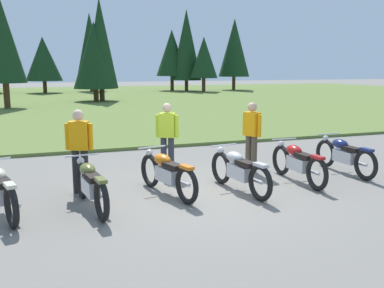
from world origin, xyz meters
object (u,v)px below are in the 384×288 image
object	(u,v)px
motorcycle_navy	(344,155)
rider_checking_bike	(167,134)
motorcycle_cream	(1,190)
rider_near_row_end	(79,146)
motorcycle_red	(298,162)
motorcycle_silver	(239,170)
motorcycle_olive	(91,185)
rider_with_back_turned	(252,133)
motorcycle_orange	(167,173)

from	to	relation	value
motorcycle_navy	rider_checking_bike	xyz separation A→B (m)	(-3.96, 1.32, 0.51)
motorcycle_cream	motorcycle_navy	world-z (taller)	same
rider_near_row_end	motorcycle_red	bearing A→B (deg)	-9.22
motorcycle_silver	rider_near_row_end	size ratio (longest dim) A/B	1.25
motorcycle_silver	rider_checking_bike	size ratio (longest dim) A/B	1.25
motorcycle_olive	rider_with_back_turned	bearing A→B (deg)	20.60
motorcycle_navy	motorcycle_cream	bearing A→B (deg)	-176.21
motorcycle_red	motorcycle_navy	bearing A→B (deg)	11.81
motorcycle_olive	motorcycle_cream	bearing A→B (deg)	174.42
motorcycle_olive	motorcycle_navy	size ratio (longest dim) A/B	1.00
motorcycle_red	motorcycle_navy	xyz separation A→B (m)	(1.49, 0.31, 0.00)
motorcycle_cream	motorcycle_orange	distance (m)	2.97
motorcycle_cream	rider_with_back_turned	world-z (taller)	rider_with_back_turned
rider_near_row_end	rider_with_back_turned	size ratio (longest dim) A/B	1.00
motorcycle_olive	rider_with_back_turned	world-z (taller)	rider_with_back_turned
rider_checking_bike	motorcycle_silver	bearing A→B (deg)	-63.27
motorcycle_olive	motorcycle_orange	world-z (taller)	same
motorcycle_red	rider_with_back_turned	bearing A→B (deg)	114.60
motorcycle_navy	rider_near_row_end	bearing A→B (deg)	175.96
motorcycle_cream	motorcycle_navy	xyz separation A→B (m)	(7.40, 0.49, 0.00)
rider_near_row_end	motorcycle_orange	bearing A→B (deg)	-23.67
motorcycle_olive	rider_near_row_end	bearing A→B (deg)	93.71
motorcycle_silver	rider_with_back_turned	size ratio (longest dim) A/B	1.25
motorcycle_cream	rider_checking_bike	bearing A→B (deg)	27.70
motorcycle_olive	rider_checking_bike	xyz separation A→B (m)	(1.99, 1.95, 0.51)
motorcycle_olive	rider_checking_bike	size ratio (longest dim) A/B	1.26
motorcycle_silver	motorcycle_navy	distance (m)	3.07
motorcycle_silver	rider_with_back_turned	xyz separation A→B (m)	(1.00, 1.40, 0.51)
motorcycle_navy	motorcycle_orange	bearing A→B (deg)	-176.58
rider_checking_bike	motorcycle_red	bearing A→B (deg)	-33.40
motorcycle_orange	rider_near_row_end	xyz separation A→B (m)	(-1.58, 0.69, 0.51)
motorcycle_olive	motorcycle_orange	xyz separation A→B (m)	(1.51, 0.37, 0.00)
motorcycle_cream	rider_checking_bike	distance (m)	3.93
rider_checking_bike	motorcycle_orange	bearing A→B (deg)	-107.02
motorcycle_cream	motorcycle_silver	world-z (taller)	same
motorcycle_cream	motorcycle_navy	distance (m)	7.42
motorcycle_cream	motorcycle_silver	size ratio (longest dim) A/B	0.98
motorcycle_cream	rider_checking_bike	xyz separation A→B (m)	(3.45, 1.81, 0.51)
motorcycle_orange	motorcycle_navy	xyz separation A→B (m)	(4.44, 0.27, 0.00)
motorcycle_olive	motorcycle_silver	xyz separation A→B (m)	(2.93, 0.08, 0.00)
rider_checking_bike	rider_with_back_turned	bearing A→B (deg)	-13.67
rider_checking_bike	rider_near_row_end	bearing A→B (deg)	-156.57
motorcycle_orange	rider_near_row_end	world-z (taller)	rider_near_row_end
motorcycle_cream	motorcycle_orange	bearing A→B (deg)	4.34
motorcycle_olive	motorcycle_orange	bearing A→B (deg)	13.67
rider_near_row_end	rider_checking_bike	size ratio (longest dim) A/B	1.00
motorcycle_cream	rider_with_back_turned	xyz separation A→B (m)	(5.39, 1.34, 0.51)
motorcycle_silver	motorcycle_navy	xyz separation A→B (m)	(3.02, 0.55, 0.00)
motorcycle_cream	motorcycle_silver	xyz separation A→B (m)	(4.39, -0.06, 0.00)
motorcycle_cream	motorcycle_orange	xyz separation A→B (m)	(2.96, 0.22, 0.00)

